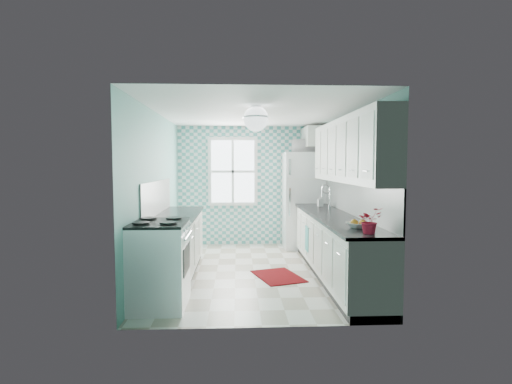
{
  "coord_description": "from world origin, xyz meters",
  "views": [
    {
      "loc": [
        -0.25,
        -6.25,
        1.71
      ],
      "look_at": [
        0.05,
        0.25,
        1.25
      ],
      "focal_mm": 28.0,
      "sensor_mm": 36.0,
      "label": 1
    }
  ],
  "objects_px": {
    "ceiling_light": "(256,118)",
    "stove": "(159,263)",
    "microwave": "(305,146)",
    "sink": "(320,208)",
    "potted_plant": "(370,220)",
    "fridge": "(304,200)",
    "fruit_bowl": "(358,225)"
  },
  "relations": [
    {
      "from": "sink",
      "to": "potted_plant",
      "type": "relative_size",
      "value": 1.82
    },
    {
      "from": "sink",
      "to": "fruit_bowl",
      "type": "xyz_separation_m",
      "value": [
        -0.0,
        -2.27,
        0.04
      ]
    },
    {
      "from": "potted_plant",
      "to": "microwave",
      "type": "bearing_deg",
      "value": 91.37
    },
    {
      "from": "ceiling_light",
      "to": "potted_plant",
      "type": "height_order",
      "value": "ceiling_light"
    },
    {
      "from": "sink",
      "to": "stove",
      "type": "bearing_deg",
      "value": -138.94
    },
    {
      "from": "microwave",
      "to": "sink",
      "type": "bearing_deg",
      "value": 91.07
    },
    {
      "from": "sink",
      "to": "microwave",
      "type": "bearing_deg",
      "value": 93.46
    },
    {
      "from": "fridge",
      "to": "potted_plant",
      "type": "distance_m",
      "value": 3.77
    },
    {
      "from": "stove",
      "to": "fruit_bowl",
      "type": "height_order",
      "value": "stove"
    },
    {
      "from": "ceiling_light",
      "to": "potted_plant",
      "type": "distance_m",
      "value": 2.08
    },
    {
      "from": "fridge",
      "to": "ceiling_light",
      "type": "bearing_deg",
      "value": -111.04
    },
    {
      "from": "fruit_bowl",
      "to": "potted_plant",
      "type": "relative_size",
      "value": 0.91
    },
    {
      "from": "microwave",
      "to": "fruit_bowl",
      "type": "bearing_deg",
      "value": 87.74
    },
    {
      "from": "fridge",
      "to": "microwave",
      "type": "height_order",
      "value": "microwave"
    },
    {
      "from": "stove",
      "to": "potted_plant",
      "type": "bearing_deg",
      "value": -9.46
    },
    {
      "from": "fridge",
      "to": "stove",
      "type": "height_order",
      "value": "fridge"
    },
    {
      "from": "ceiling_light",
      "to": "potted_plant",
      "type": "bearing_deg",
      "value": -44.09
    },
    {
      "from": "fruit_bowl",
      "to": "microwave",
      "type": "height_order",
      "value": "microwave"
    },
    {
      "from": "fridge",
      "to": "fruit_bowl",
      "type": "relative_size",
      "value": 7.25
    },
    {
      "from": "ceiling_light",
      "to": "fridge",
      "type": "xyz_separation_m",
      "value": [
        1.11,
        2.61,
        -1.35
      ]
    },
    {
      "from": "ceiling_light",
      "to": "stove",
      "type": "distance_m",
      "value": 2.27
    },
    {
      "from": "ceiling_light",
      "to": "fridge",
      "type": "distance_m",
      "value": 3.14
    },
    {
      "from": "potted_plant",
      "to": "stove",
      "type": "bearing_deg",
      "value": 168.99
    },
    {
      "from": "potted_plant",
      "to": "fridge",
      "type": "bearing_deg",
      "value": 91.37
    },
    {
      "from": "stove",
      "to": "potted_plant",
      "type": "distance_m",
      "value": 2.51
    },
    {
      "from": "ceiling_light",
      "to": "potted_plant",
      "type": "xyz_separation_m",
      "value": [
        1.2,
        -1.16,
        -1.24
      ]
    },
    {
      "from": "fridge",
      "to": "fruit_bowl",
      "type": "bearing_deg",
      "value": -86.46
    },
    {
      "from": "ceiling_light",
      "to": "stove",
      "type": "xyz_separation_m",
      "value": [
        -1.2,
        -0.7,
        -1.8
      ]
    },
    {
      "from": "sink",
      "to": "potted_plant",
      "type": "height_order",
      "value": "sink"
    },
    {
      "from": "potted_plant",
      "to": "microwave",
      "type": "relative_size",
      "value": 0.62
    },
    {
      "from": "ceiling_light",
      "to": "fruit_bowl",
      "type": "relative_size",
      "value": 1.31
    },
    {
      "from": "fridge",
      "to": "stove",
      "type": "xyz_separation_m",
      "value": [
        -2.31,
        -3.3,
        -0.45
      ]
    }
  ]
}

